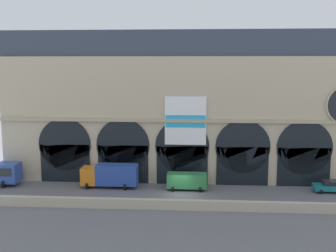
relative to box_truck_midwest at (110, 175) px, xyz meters
The scene contains 6 objects.
ground_plane 10.09m from the box_truck_midwest, 16.19° to the right, with size 200.00×200.00×0.00m, color slate.
quay_parapet_wall 12.47m from the box_truck_midwest, 39.72° to the right, with size 90.00×0.70×1.15m, color #B2A891.
station_building 13.79m from the box_truck_midwest, 27.68° to the left, with size 50.82×6.02×21.01m.
box_truck_midwest is the anchor object (origin of this frame).
van_center 10.27m from the box_truck_midwest, ahead, with size 5.20×2.48×2.20m.
car_east 28.97m from the box_truck_midwest, ahead, with size 4.40×2.22×1.55m.
Camera 1 is at (1.76, -49.33, 16.31)m, focal length 43.32 mm.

